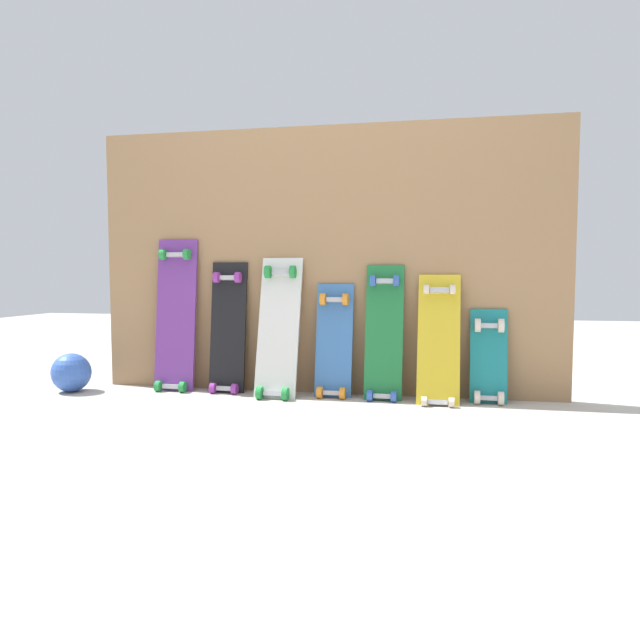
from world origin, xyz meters
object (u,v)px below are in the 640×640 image
at_px(skateboard_blue, 334,346).
at_px(skateboard_yellow, 439,346).
at_px(skateboard_green, 384,338).
at_px(rubber_ball, 71,373).
at_px(skateboard_teal, 489,362).
at_px(skateboard_white, 278,333).
at_px(skateboard_purple, 176,320).
at_px(skateboard_black, 228,333).

relative_size(skateboard_blue, skateboard_yellow, 0.92).
xyz_separation_m(skateboard_green, rubber_ball, (-1.75, -0.17, -0.21)).
height_order(skateboard_teal, rubber_ball, skateboard_teal).
relative_size(skateboard_green, skateboard_teal, 1.43).
distance_m(skateboard_yellow, skateboard_teal, 0.27).
relative_size(skateboard_teal, rubber_ball, 2.48).
bearing_deg(skateboard_white, skateboard_blue, 8.98).
distance_m(skateboard_purple, skateboard_black, 0.32).
bearing_deg(skateboard_white, skateboard_black, 169.31).
height_order(skateboard_purple, skateboard_yellow, skateboard_purple).
xyz_separation_m(skateboard_purple, skateboard_white, (0.63, -0.06, -0.05)).
xyz_separation_m(skateboard_yellow, rubber_ball, (-2.04, -0.13, -0.19)).
height_order(skateboard_black, skateboard_white, skateboard_white).
relative_size(skateboard_black, rubber_ball, 3.63).
xyz_separation_m(skateboard_purple, skateboard_blue, (0.93, -0.01, -0.13)).
distance_m(skateboard_white, skateboard_teal, 1.12).
bearing_deg(rubber_ball, skateboard_purple, 18.27).
bearing_deg(skateboard_teal, skateboard_purple, 179.82).
bearing_deg(skateboard_green, skateboard_blue, 178.13).
bearing_deg(skateboard_blue, skateboard_teal, 0.15).
distance_m(skateboard_black, rubber_ball, 0.92).
distance_m(skateboard_purple, skateboard_green, 1.20).
bearing_deg(skateboard_black, skateboard_purple, -179.32).
distance_m(skateboard_white, rubber_ball, 1.21).
height_order(skateboard_yellow, skateboard_teal, skateboard_yellow).
xyz_separation_m(skateboard_green, skateboard_teal, (0.54, 0.01, -0.11)).
relative_size(skateboard_purple, skateboard_white, 1.13).
bearing_deg(skateboard_purple, skateboard_green, -0.79).
bearing_deg(skateboard_green, skateboard_purple, 179.21).
bearing_deg(skateboard_yellow, skateboard_white, -179.85).
distance_m(skateboard_blue, skateboard_green, 0.28).
relative_size(skateboard_purple, skateboard_green, 1.19).
xyz_separation_m(skateboard_blue, skateboard_green, (0.27, -0.01, 0.05)).
bearing_deg(skateboard_purple, skateboard_black, 0.68).
distance_m(skateboard_black, skateboard_white, 0.32).
bearing_deg(skateboard_white, skateboard_yellow, 0.15).
height_order(skateboard_blue, skateboard_yellow, skateboard_yellow).
bearing_deg(skateboard_white, skateboard_purple, 174.97).
bearing_deg(skateboard_teal, skateboard_blue, -179.85).
bearing_deg(skateboard_teal, skateboard_green, -178.84).
bearing_deg(skateboard_black, skateboard_white, -10.69).
height_order(skateboard_purple, skateboard_black, skateboard_purple).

